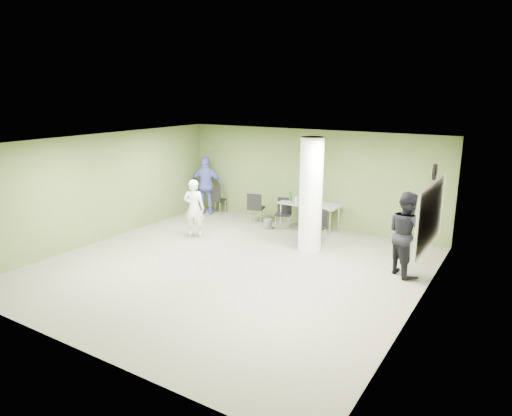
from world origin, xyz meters
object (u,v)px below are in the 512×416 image
Objects in this scene: man_black at (406,234)px; man_blue at (207,185)px; woman_white at (194,208)px; chair_back_left at (216,198)px; folding_table at (309,205)px.

man_blue reaches higher than man_black.
chair_back_left is at bearing -90.00° from woman_white.
folding_table is 1.90× the size of chair_back_left.
man_blue reaches higher than chair_back_left.
chair_back_left is 2.34m from woman_white.
chair_back_left is at bearing 25.64° from man_black.
man_blue is at bearing 27.46° from man_black.
folding_table is 3.33m from chair_back_left.
man_black is at bearing -28.73° from folding_table.
man_blue reaches higher than woman_white.
folding_table reaches higher than chair_back_left.
folding_table is 0.93× the size of man_black.
man_blue is (-1.12, 2.00, 0.15)m from woman_white.
man_black is (6.43, -1.91, 0.39)m from chair_back_left.
chair_back_left is (-3.32, 0.11, -0.23)m from folding_table.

